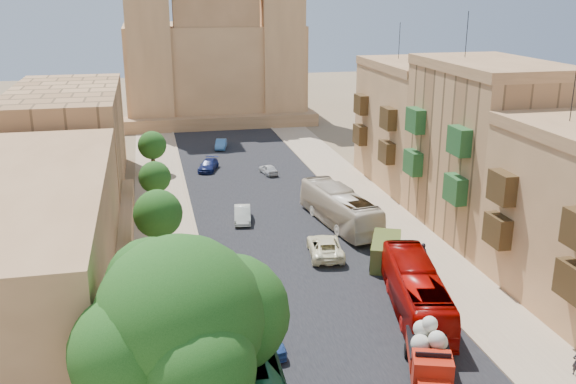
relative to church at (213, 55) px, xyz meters
name	(u,v)px	position (x,y,z in m)	size (l,w,h in m)	color
road_surface	(278,223)	(0.00, -48.61, -9.51)	(14.00, 140.00, 0.01)	black
sidewalk_east	(383,215)	(9.50, -48.61, -9.51)	(5.00, 140.00, 0.01)	tan
sidewalk_west	(165,231)	(-9.50, -48.61, -9.51)	(5.00, 140.00, 0.01)	tan
kerb_east	(356,216)	(7.00, -48.61, -9.46)	(0.25, 140.00, 0.12)	tan
kerb_west	(195,229)	(-7.00, -48.61, -9.46)	(0.25, 140.00, 0.12)	tan
townhouse_c	(485,148)	(15.95, -53.61, -2.61)	(9.00, 14.00, 17.40)	tan
townhouse_d	(415,123)	(15.95, -39.61, -3.36)	(9.00, 14.00, 15.90)	tan
west_wall	(124,275)	(-12.50, -58.61, -8.62)	(1.00, 40.00, 1.80)	tan
west_building_low	(25,247)	(-18.00, -60.61, -5.32)	(10.00, 28.00, 8.40)	#A07146
west_building_mid	(68,140)	(-18.00, -34.61, -4.52)	(10.00, 22.00, 10.00)	tan
church	(213,55)	(0.00, 0.00, 0.00)	(28.00, 22.50, 36.30)	tan
ficus_tree	(182,325)	(-9.42, -74.61, -3.92)	(9.47, 8.71, 9.47)	#3C2A1E
street_tree_a	(164,291)	(-10.00, -66.61, -6.16)	(3.26, 3.26, 5.02)	#3C2A1E
street_tree_b	(158,214)	(-10.00, -54.61, -5.88)	(3.53, 3.53, 5.43)	#3C2A1E
street_tree_c	(155,177)	(-10.00, -42.61, -6.55)	(2.89, 2.89, 4.44)	#3C2A1E
street_tree_d	(152,145)	(-10.00, -30.61, -6.40)	(3.03, 3.03, 4.66)	#3C2A1E
red_truck	(430,356)	(2.83, -72.85, -8.13)	(3.58, 5.68, 3.14)	red
olive_pickup	(386,252)	(5.92, -58.61, -8.60)	(3.64, 4.96, 1.88)	#4F5B22
bus_red_east	(416,291)	(4.97, -66.15, -8.00)	(2.55, 10.88, 3.03)	#9B0501
bus_cream_east	(340,208)	(4.96, -50.30, -7.96)	(2.61, 11.14, 3.10)	beige
car_blue_a	(265,336)	(-4.73, -68.00, -8.79)	(1.71, 4.25, 1.45)	#2B4E94
car_white_a	(242,214)	(-2.88, -47.55, -8.87)	(1.36, 3.90, 1.29)	silver
car_cream	(325,247)	(2.02, -56.28, -8.80)	(2.38, 5.17, 1.44)	#FFF3C3
car_dkblue	(208,165)	(-4.09, -30.64, -8.92)	(1.67, 4.10, 1.19)	navy
car_white_b	(268,169)	(2.06, -33.52, -8.97)	(1.28, 3.17, 1.08)	silver
car_blue_b	(221,144)	(-1.53, -20.81, -8.93)	(1.23, 3.53, 1.16)	#4D89CD
pedestrian_c	(423,256)	(8.14, -60.05, -8.53)	(1.15, 0.48, 1.96)	#393741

